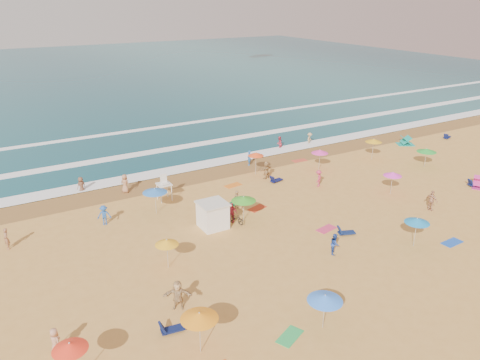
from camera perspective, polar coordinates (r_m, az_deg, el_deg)
ground at (r=37.56m, az=1.47°, el=-5.73°), size 220.00×220.00×0.00m
ocean at (r=114.97m, az=-21.62°, el=11.53°), size 220.00×140.00×0.18m
wet_sand at (r=47.69m, az=-6.45°, el=0.28°), size 220.00×220.00×0.00m
surf_foam at (r=55.39m, az=-10.22°, el=3.24°), size 200.00×18.70×0.05m
cabana at (r=37.16m, az=-3.33°, el=-4.36°), size 2.00×2.00×2.00m
cabana_roof at (r=36.71m, az=-3.37°, el=-2.87°), size 2.20×2.20×0.12m
bicycle at (r=37.98m, az=-0.55°, el=-4.67°), size 1.09×1.74×0.87m
lifeguard_stand at (r=42.42m, az=-9.22°, el=-1.13°), size 1.20×1.20×2.10m
beach_umbrellas at (r=37.58m, az=4.99°, el=-2.24°), size 65.67×23.94×0.80m
loungers at (r=42.07m, az=18.93°, el=-3.59°), size 46.53×25.09×0.34m
towels at (r=37.26m, az=5.40°, el=-6.04°), size 44.43×24.22×0.03m
popup_tents at (r=55.82m, az=23.13°, el=2.48°), size 7.14×15.78×1.20m
beachgoers at (r=39.85m, az=-1.65°, el=-2.75°), size 38.00×28.20×2.10m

